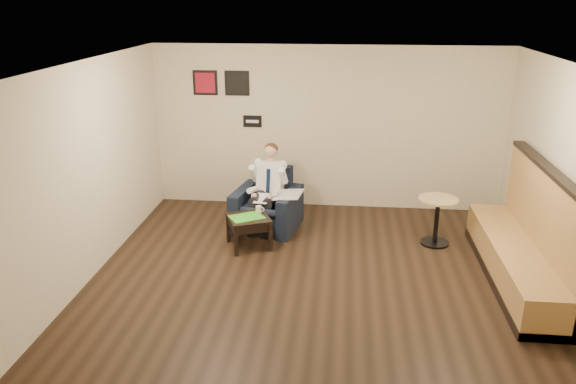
# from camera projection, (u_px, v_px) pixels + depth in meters

# --- Properties ---
(ground) EXTENTS (6.00, 6.00, 0.00)m
(ground) POSITION_uv_depth(u_px,v_px,m) (317.00, 286.00, 7.26)
(ground) COLOR black
(ground) RESTS_ON ground
(wall_back) EXTENTS (6.00, 0.02, 2.80)m
(wall_back) POSITION_uv_depth(u_px,v_px,m) (328.00, 129.00, 9.61)
(wall_back) COLOR beige
(wall_back) RESTS_ON ground
(wall_front) EXTENTS (6.00, 0.02, 2.80)m
(wall_front) POSITION_uv_depth(u_px,v_px,m) (297.00, 318.00, 3.98)
(wall_front) COLOR beige
(wall_front) RESTS_ON ground
(wall_left) EXTENTS (0.02, 6.00, 2.80)m
(wall_left) POSITION_uv_depth(u_px,v_px,m) (82.00, 176.00, 7.08)
(wall_left) COLOR beige
(wall_left) RESTS_ON ground
(ceiling) EXTENTS (6.00, 6.00, 0.02)m
(ceiling) POSITION_uv_depth(u_px,v_px,m) (321.00, 67.00, 6.33)
(ceiling) COLOR white
(ceiling) RESTS_ON wall_back
(seating_sign) EXTENTS (0.32, 0.02, 0.20)m
(seating_sign) POSITION_uv_depth(u_px,v_px,m) (252.00, 121.00, 9.69)
(seating_sign) COLOR black
(seating_sign) RESTS_ON wall_back
(art_print_left) EXTENTS (0.42, 0.03, 0.42)m
(art_print_left) POSITION_uv_depth(u_px,v_px,m) (205.00, 83.00, 9.55)
(art_print_left) COLOR #A4142A
(art_print_left) RESTS_ON wall_back
(art_print_right) EXTENTS (0.42, 0.03, 0.42)m
(art_print_right) POSITION_uv_depth(u_px,v_px,m) (237.00, 83.00, 9.50)
(art_print_right) COLOR black
(art_print_right) RESTS_ON wall_back
(armchair) EXTENTS (1.13, 1.13, 0.94)m
(armchair) POSITION_uv_depth(u_px,v_px,m) (267.00, 200.00, 8.95)
(armchair) COLOR black
(armchair) RESTS_ON ground
(seated_man) EXTENTS (0.77, 1.02, 1.29)m
(seated_man) POSITION_uv_depth(u_px,v_px,m) (264.00, 192.00, 8.79)
(seated_man) COLOR silver
(seated_man) RESTS_ON armchair
(lap_papers) EXTENTS (0.25, 0.33, 0.01)m
(lap_papers) POSITION_uv_depth(u_px,v_px,m) (262.00, 198.00, 8.72)
(lap_papers) COLOR white
(lap_papers) RESTS_ON seated_man
(newspaper) EXTENTS (0.47, 0.56, 0.01)m
(newspaper) POSITION_uv_depth(u_px,v_px,m) (288.00, 194.00, 8.70)
(newspaper) COLOR silver
(newspaper) RESTS_ON armchair
(side_table) EXTENTS (0.77, 0.77, 0.48)m
(side_table) POSITION_uv_depth(u_px,v_px,m) (249.00, 232.00, 8.34)
(side_table) COLOR black
(side_table) RESTS_ON ground
(green_folder) EXTENTS (0.58, 0.54, 0.01)m
(green_folder) POSITION_uv_depth(u_px,v_px,m) (247.00, 217.00, 8.23)
(green_folder) COLOR green
(green_folder) RESTS_ON side_table
(coffee_mug) EXTENTS (0.11, 0.11, 0.10)m
(coffee_mug) POSITION_uv_depth(u_px,v_px,m) (259.00, 209.00, 8.42)
(coffee_mug) COLOR white
(coffee_mug) RESTS_ON side_table
(smartphone) EXTENTS (0.16, 0.11, 0.01)m
(smartphone) POSITION_uv_depth(u_px,v_px,m) (249.00, 212.00, 8.43)
(smartphone) COLOR black
(smartphone) RESTS_ON side_table
(banquette) EXTENTS (0.70, 2.93, 1.50)m
(banquette) POSITION_uv_depth(u_px,v_px,m) (521.00, 227.00, 7.19)
(banquette) COLOR #AB7E42
(banquette) RESTS_ON ground
(cafe_table) EXTENTS (0.68, 0.68, 0.73)m
(cafe_table) POSITION_uv_depth(u_px,v_px,m) (436.00, 221.00, 8.39)
(cafe_table) COLOR tan
(cafe_table) RESTS_ON ground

